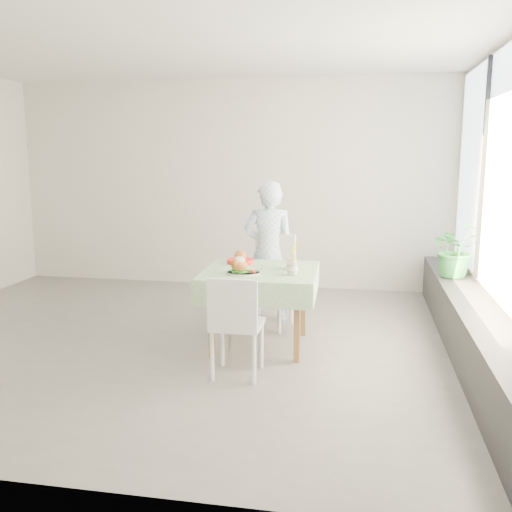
% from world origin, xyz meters
% --- Properties ---
extents(floor, '(6.00, 6.00, 0.00)m').
position_xyz_m(floor, '(0.00, 0.00, 0.00)').
color(floor, '#595654').
rests_on(floor, ground).
extents(ceiling, '(6.00, 6.00, 0.00)m').
position_xyz_m(ceiling, '(0.00, 0.00, 2.80)').
color(ceiling, white).
rests_on(ceiling, ground).
extents(wall_back, '(6.00, 0.02, 2.80)m').
position_xyz_m(wall_back, '(0.00, 2.50, 1.40)').
color(wall_back, beige).
rests_on(wall_back, ground).
extents(wall_front, '(6.00, 0.02, 2.80)m').
position_xyz_m(wall_front, '(0.00, -2.50, 1.40)').
color(wall_front, beige).
rests_on(wall_front, ground).
extents(wall_right, '(0.02, 5.00, 2.80)m').
position_xyz_m(wall_right, '(3.00, 0.00, 1.40)').
color(wall_right, beige).
rests_on(wall_right, ground).
extents(window_pane, '(0.01, 4.80, 2.18)m').
position_xyz_m(window_pane, '(2.97, 0.00, 1.65)').
color(window_pane, '#D1E0F9').
rests_on(window_pane, ground).
extents(window_ledge, '(0.40, 4.80, 0.50)m').
position_xyz_m(window_ledge, '(2.80, 0.00, 0.25)').
color(window_ledge, black).
rests_on(window_ledge, ground).
extents(cafe_table, '(1.07, 1.07, 0.74)m').
position_xyz_m(cafe_table, '(0.87, 0.01, 0.46)').
color(cafe_table, brown).
rests_on(cafe_table, ground).
extents(chair_far, '(0.54, 0.54, 0.96)m').
position_xyz_m(chair_far, '(0.84, 0.67, 0.30)').
color(chair_far, white).
rests_on(chair_far, ground).
extents(chair_near, '(0.40, 0.40, 0.85)m').
position_xyz_m(chair_near, '(0.81, -0.75, 0.26)').
color(chair_near, white).
rests_on(chair_near, ground).
extents(diner, '(0.59, 0.41, 1.53)m').
position_xyz_m(diner, '(0.81, 0.86, 0.77)').
color(diner, '#9AC3F6').
rests_on(diner, ground).
extents(main_dish, '(0.31, 0.31, 0.16)m').
position_xyz_m(main_dish, '(0.73, -0.20, 0.79)').
color(main_dish, white).
rests_on(main_dish, cafe_table).
extents(juice_cup_orange, '(0.10, 0.10, 0.29)m').
position_xyz_m(juice_cup_orange, '(1.15, 0.09, 0.81)').
color(juice_cup_orange, white).
rests_on(juice_cup_orange, cafe_table).
extents(juice_cup_lemonade, '(0.10, 0.10, 0.29)m').
position_xyz_m(juice_cup_lemonade, '(1.19, -0.16, 0.81)').
color(juice_cup_lemonade, white).
rests_on(juice_cup_lemonade, cafe_table).
extents(second_dish, '(0.26, 0.26, 0.13)m').
position_xyz_m(second_dish, '(0.62, 0.28, 0.78)').
color(second_dish, red).
rests_on(second_dish, cafe_table).
extents(potted_plant, '(0.68, 0.64, 0.61)m').
position_xyz_m(potted_plant, '(2.79, 1.18, 0.80)').
color(potted_plant, '#257033').
rests_on(potted_plant, window_ledge).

